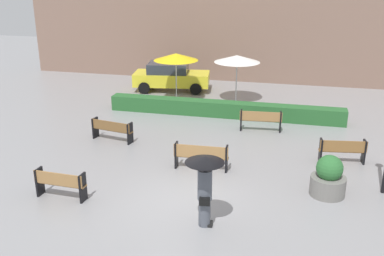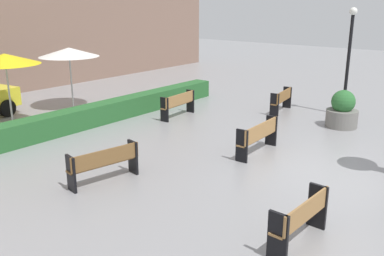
# 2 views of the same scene
# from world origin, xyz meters

# --- Properties ---
(ground_plane) EXTENTS (60.00, 60.00, 0.00)m
(ground_plane) POSITION_xyz_m (0.00, 0.00, 0.00)
(ground_plane) COLOR gray
(bench_mid_center) EXTENTS (1.87, 0.42, 0.91)m
(bench_mid_center) POSITION_xyz_m (0.03, 2.41, 0.54)
(bench_mid_center) COLOR #9E7242
(bench_mid_center) RESTS_ON ground
(bench_back_row) EXTENTS (1.78, 0.47, 0.89)m
(bench_back_row) POSITION_xyz_m (1.66, 6.76, 0.54)
(bench_back_row) COLOR #9E7242
(bench_back_row) RESTS_ON ground
(bench_far_right) EXTENTS (1.64, 0.56, 0.86)m
(bench_far_right) POSITION_xyz_m (4.76, 4.12, 0.51)
(bench_far_right) COLOR olive
(bench_far_right) RESTS_ON ground
(bench_far_left) EXTENTS (1.79, 0.68, 0.85)m
(bench_far_left) POSITION_xyz_m (-4.01, 4.24, 0.50)
(bench_far_left) COLOR brown
(bench_far_left) RESTS_ON ground
(bench_near_left) EXTENTS (1.59, 0.43, 0.87)m
(bench_near_left) POSITION_xyz_m (-3.60, -0.55, 0.51)
(bench_near_left) COLOR #9E7242
(bench_near_left) RESTS_ON ground
(pedestrian_with_umbrella) EXTENTS (1.02, 1.02, 2.04)m
(pedestrian_with_umbrella) POSITION_xyz_m (0.88, -1.04, 1.35)
(pedestrian_with_umbrella) COLOR #4C515B
(pedestrian_with_umbrella) RESTS_ON ground
(planter_pot) EXTENTS (1.06, 1.06, 1.28)m
(planter_pot) POSITION_xyz_m (4.15, 1.54, 0.55)
(planter_pot) COLOR slate
(planter_pot) RESTS_ON ground
(patio_umbrella_yellow) EXTENTS (2.25, 2.25, 2.52)m
(patio_umbrella_yellow) POSITION_xyz_m (-2.98, 10.23, 2.34)
(patio_umbrella_yellow) COLOR silver
(patio_umbrella_yellow) RESTS_ON ground
(patio_umbrella_white) EXTENTS (2.32, 2.32, 2.43)m
(patio_umbrella_white) POSITION_xyz_m (0.01, 10.95, 2.25)
(patio_umbrella_white) COLOR silver
(patio_umbrella_white) RESTS_ON ground
(hedge_strip) EXTENTS (10.94, 0.70, 0.70)m
(hedge_strip) POSITION_xyz_m (-0.19, 8.40, 0.35)
(hedge_strip) COLOR #28602D
(hedge_strip) RESTS_ON ground
(parked_car) EXTENTS (4.41, 2.46, 1.57)m
(parked_car) POSITION_xyz_m (-3.92, 12.45, 0.82)
(parked_car) COLOR yellow
(parked_car) RESTS_ON ground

